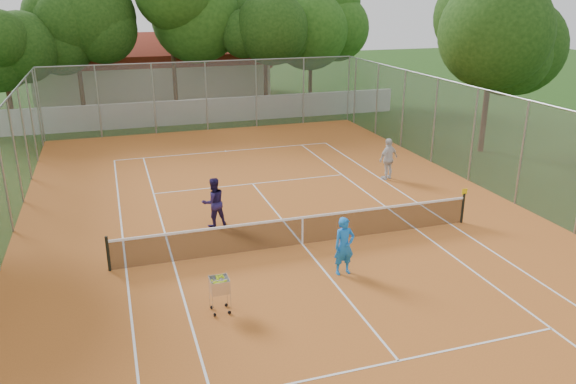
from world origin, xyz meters
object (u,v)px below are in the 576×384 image
object	(u,v)px
tennis_net	(302,230)
player_near	(344,246)
clubhouse	(152,69)
player_far_right	(388,159)
player_far_left	(214,202)
ball_hopper	(220,294)

from	to	relation	value
tennis_net	player_near	size ratio (longest dim) A/B	6.95
clubhouse	player_far_right	distance (m)	25.00
clubhouse	player_near	xyz separation A→B (m)	(2.47, -31.23, -1.33)
player_far_left	player_far_right	size ratio (longest dim) A/B	0.96
clubhouse	ball_hopper	world-z (taller)	clubhouse
ball_hopper	player_far_left	bearing A→B (deg)	60.83
player_near	player_far_left	distance (m)	5.44
player_near	ball_hopper	distance (m)	3.93
player_near	ball_hopper	size ratio (longest dim) A/B	1.66
clubhouse	player_far_right	bearing A→B (deg)	-71.87
tennis_net	player_near	distance (m)	2.30
clubhouse	ball_hopper	bearing A→B (deg)	-92.34
player_near	clubhouse	bearing A→B (deg)	90.88
tennis_net	player_near	world-z (taller)	player_near
player_near	player_far_left	world-z (taller)	player_far_left
tennis_net	clubhouse	world-z (taller)	clubhouse
player_near	ball_hopper	xyz separation A→B (m)	(-3.79, -0.98, -0.34)
clubhouse	player_near	world-z (taller)	clubhouse
tennis_net	player_near	bearing A→B (deg)	-77.99
player_far_right	tennis_net	bearing A→B (deg)	21.62
player_far_right	ball_hopper	world-z (taller)	player_far_right
tennis_net	ball_hopper	size ratio (longest dim) A/B	11.55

